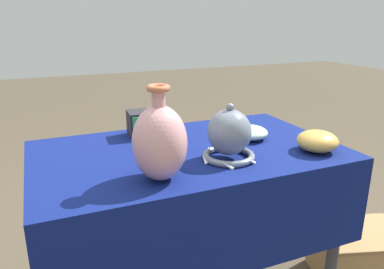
% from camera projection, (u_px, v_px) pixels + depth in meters
% --- Properties ---
extents(display_table, '(1.09, 0.65, 0.75)m').
position_uv_depth(display_table, '(190.00, 175.00, 1.35)').
color(display_table, '#38383D').
rests_on(display_table, ground_plane).
extents(vase_tall_bulbous, '(0.16, 0.16, 0.28)m').
position_uv_depth(vase_tall_bulbous, '(160.00, 142.00, 1.06)').
color(vase_tall_bulbous, '#D19399').
rests_on(vase_tall_bulbous, display_table).
extents(vase_dome_bell, '(0.19, 0.18, 0.19)m').
position_uv_depth(vase_dome_bell, '(229.00, 136.00, 1.23)').
color(vase_dome_bell, slate).
rests_on(vase_dome_bell, display_table).
extents(mosaic_tile_box, '(0.12, 0.11, 0.10)m').
position_uv_depth(mosaic_tile_box, '(143.00, 123.00, 1.48)').
color(mosaic_tile_box, '#232328').
rests_on(mosaic_tile_box, display_table).
extents(bowl_shallow_celadon, '(0.14, 0.14, 0.05)m').
position_uv_depth(bowl_shallow_celadon, '(249.00, 132.00, 1.45)').
color(bowl_shallow_celadon, '#A8CCB7').
rests_on(bowl_shallow_celadon, display_table).
extents(bowl_shallow_ochre, '(0.14, 0.14, 0.07)m').
position_uv_depth(bowl_shallow_ochre, '(317.00, 141.00, 1.31)').
color(bowl_shallow_ochre, gold).
rests_on(bowl_shallow_ochre, display_table).
extents(wooden_crate, '(0.47, 0.41, 0.25)m').
position_uv_depth(wooden_crate, '(358.00, 253.00, 1.78)').
color(wooden_crate, '#A37A4C').
rests_on(wooden_crate, ground_plane).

